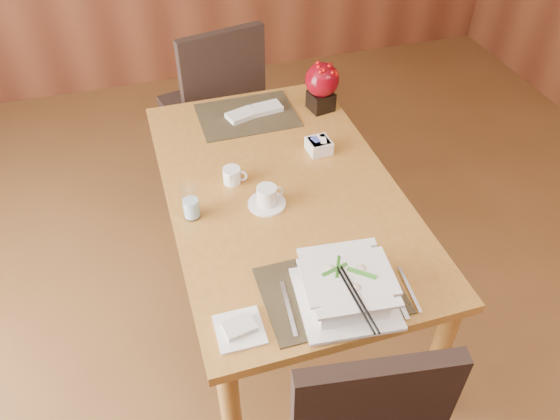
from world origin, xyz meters
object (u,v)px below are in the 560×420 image
object	(u,v)px
dining_table	(282,206)
berry_decor	(322,84)
coffee_cup	(267,197)
bread_plate	(240,330)
soup_setting	(346,288)
sugar_caddy	(319,146)
water_glass	(190,201)
creamer_jug	(232,175)
far_chair	(216,101)

from	to	relation	value
dining_table	berry_decor	bearing A→B (deg)	55.33
coffee_cup	bread_plate	bearing A→B (deg)	-114.21
soup_setting	sugar_caddy	bearing A→B (deg)	81.90
water_glass	creamer_jug	xyz separation A→B (m)	(0.19, 0.15, -0.04)
sugar_caddy	bread_plate	distance (m)	0.97
far_chair	bread_plate	bearing A→B (deg)	68.72
sugar_caddy	bread_plate	bearing A→B (deg)	-124.46
soup_setting	far_chair	world-z (taller)	far_chair
far_chair	water_glass	bearing A→B (deg)	61.85
far_chair	coffee_cup	bearing A→B (deg)	76.79
creamer_jug	dining_table	bearing A→B (deg)	-3.02
far_chair	berry_decor	bearing A→B (deg)	117.53
sugar_caddy	soup_setting	bearing A→B (deg)	-104.02
dining_table	bread_plate	xyz separation A→B (m)	(-0.32, -0.61, 0.10)
coffee_cup	water_glass	bearing A→B (deg)	176.35
sugar_caddy	berry_decor	bearing A→B (deg)	68.55
water_glass	creamer_jug	bearing A→B (deg)	39.17
coffee_cup	creamer_jug	bearing A→B (deg)	119.03
coffee_cup	berry_decor	world-z (taller)	berry_decor
berry_decor	bread_plate	distance (m)	1.31
soup_setting	sugar_caddy	size ratio (longest dim) A/B	3.51
dining_table	creamer_jug	size ratio (longest dim) A/B	16.32
far_chair	soup_setting	bearing A→B (deg)	81.13
creamer_jug	bread_plate	xyz separation A→B (m)	(-0.14, -0.71, -0.03)
sugar_caddy	far_chair	size ratio (longest dim) A/B	0.09
coffee_cup	creamer_jug	world-z (taller)	coffee_cup
water_glass	bread_plate	xyz separation A→B (m)	(0.05, -0.55, -0.07)
coffee_cup	creamer_jug	xyz separation A→B (m)	(-0.10, 0.17, -0.00)
dining_table	coffee_cup	size ratio (longest dim) A/B	10.21
bread_plate	coffee_cup	bearing A→B (deg)	65.79
soup_setting	sugar_caddy	xyz separation A→B (m)	(0.20, 0.79, -0.03)
creamer_jug	sugar_caddy	world-z (taller)	creamer_jug
sugar_caddy	bread_plate	size ratio (longest dim) A/B	0.66
creamer_jug	bread_plate	distance (m)	0.72
berry_decor	bread_plate	bearing A→B (deg)	-121.07
sugar_caddy	dining_table	bearing A→B (deg)	-140.25
coffee_cup	creamer_jug	size ratio (longest dim) A/B	1.60
sugar_caddy	far_chair	xyz separation A→B (m)	(-0.29, 0.82, -0.20)
coffee_cup	far_chair	xyz separation A→B (m)	(0.02, 1.09, -0.21)
soup_setting	bread_plate	distance (m)	0.36
far_chair	dining_table	bearing A→B (deg)	81.49
creamer_jug	soup_setting	bearing A→B (deg)	-48.83
berry_decor	soup_setting	bearing A→B (deg)	-106.23
creamer_jug	berry_decor	bearing A→B (deg)	62.36
berry_decor	bread_plate	world-z (taller)	berry_decor
soup_setting	coffee_cup	xyz separation A→B (m)	(-0.11, 0.52, -0.03)
dining_table	water_glass	bearing A→B (deg)	-170.63
creamer_jug	far_chair	world-z (taller)	far_chair
water_glass	berry_decor	world-z (taller)	berry_decor
coffee_cup	far_chair	size ratio (longest dim) A/B	0.14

